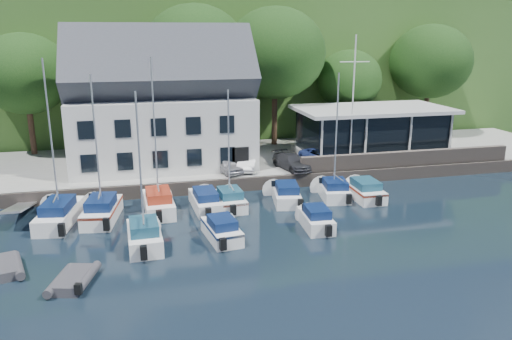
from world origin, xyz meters
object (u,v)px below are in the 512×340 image
(boat_r1_3, at_px, (205,199))
(boat_r1_4, at_px, (229,147))
(flagpole, at_px, (353,101))
(boat_r1_1, at_px, (96,146))
(boat_r1_2, at_px, (155,141))
(boat_r2_3, at_px, (316,217))
(boat_r1_6, at_px, (336,139))
(car_dgrey, at_px, (292,161))
(car_white, at_px, (247,161))
(car_blue, at_px, (323,156))
(boat_r1_5, at_px, (286,192))
(dinghy_0, at_px, (3,266))
(club_pavilion, at_px, (371,131))
(dinghy_1, at_px, (73,278))
(boat_r1_0, at_px, (52,148))
(boat_r2_1, at_px, (140,163))
(boat_r2_2, at_px, (222,228))
(harbor_building, at_px, (162,111))
(car_silver, at_px, (226,165))
(boat_r1_7, at_px, (364,188))

(boat_r1_3, relative_size, boat_r1_4, 0.72)
(flagpole, bearing_deg, boat_r1_1, -163.58)
(boat_r1_2, distance_m, boat_r2_3, 11.12)
(boat_r1_3, xyz_separation_m, boat_r1_6, (9.19, 0.03, 3.58))
(car_dgrey, bearing_deg, car_white, 154.31)
(car_blue, relative_size, boat_r1_2, 0.41)
(boat_r1_5, bearing_deg, flagpole, 45.30)
(car_white, bearing_deg, dinghy_0, -123.25)
(club_pavilion, bearing_deg, boat_r1_1, -158.74)
(car_white, bearing_deg, flagpole, 14.32)
(boat_r1_1, relative_size, dinghy_1, 3.29)
(car_blue, distance_m, boat_r1_4, 11.00)
(boat_r1_2, bearing_deg, car_blue, 20.55)
(boat_r1_6, bearing_deg, dinghy_1, -142.13)
(car_white, distance_m, boat_r1_5, 5.72)
(boat_r1_6, bearing_deg, car_blue, 86.62)
(boat_r1_4, bearing_deg, boat_r2_3, -50.46)
(boat_r1_0, bearing_deg, boat_r1_1, 9.62)
(boat_r1_0, xyz_separation_m, boat_r1_5, (14.75, 0.65, -4.07))
(car_white, xyz_separation_m, car_blue, (6.35, 0.24, 0.02))
(boat_r1_2, height_order, boat_r2_1, boat_r1_2)
(boat_r1_6, bearing_deg, boat_r1_0, -168.72)
(boat_r2_2, bearing_deg, boat_r1_0, 145.47)
(boat_r1_0, xyz_separation_m, boat_r1_2, (6.05, 0.62, 0.03))
(boat_r1_6, xyz_separation_m, dinghy_1, (-16.62, -9.06, -3.92))
(harbor_building, bearing_deg, dinghy_0, -119.54)
(car_blue, relative_size, boat_r2_2, 0.78)
(car_white, xyz_separation_m, boat_r2_2, (-3.91, -10.81, -0.96))
(car_blue, distance_m, flagpole, 4.97)
(boat_r1_5, height_order, dinghy_1, boat_r1_5)
(club_pavilion, distance_m, boat_r1_2, 20.67)
(car_silver, height_order, boat_r2_1, boat_r2_1)
(car_silver, height_order, boat_r1_4, boat_r1_4)
(flagpole, bearing_deg, boat_r1_2, -162.22)
(boat_r1_5, xyz_separation_m, boat_r2_2, (-5.44, -5.38, -0.01))
(boat_r2_2, bearing_deg, harbor_building, 91.87)
(car_silver, distance_m, boat_r2_3, 10.61)
(boat_r1_5, bearing_deg, car_dgrey, 77.75)
(boat_r1_7, bearing_deg, boat_r1_5, 175.63)
(car_blue, height_order, boat_r1_4, boat_r1_4)
(flagpole, relative_size, boat_r1_2, 1.07)
(boat_r1_6, bearing_deg, boat_r2_2, -139.84)
(boat_r1_0, bearing_deg, car_white, 34.50)
(boat_r1_1, relative_size, boat_r2_3, 1.99)
(boat_r1_0, height_order, boat_r2_3, boat_r1_0)
(boat_r2_1, xyz_separation_m, dinghy_1, (-3.34, -3.70, -4.39))
(club_pavilion, height_order, boat_r1_2, boat_r1_2)
(boat_r1_1, height_order, boat_r1_4, boat_r1_1)
(harbor_building, height_order, dinghy_1, harbor_building)
(dinghy_1, bearing_deg, boat_r2_1, 62.96)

